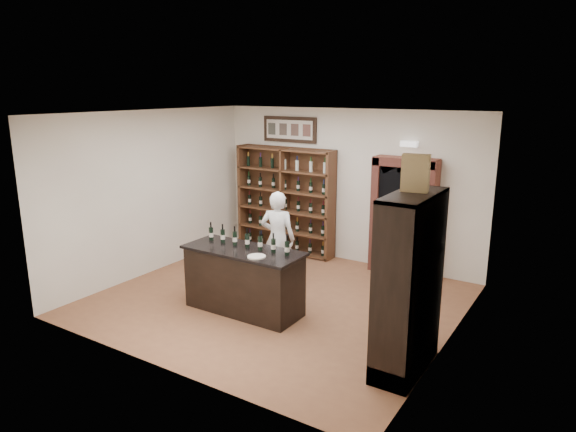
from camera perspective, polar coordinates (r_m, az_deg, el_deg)
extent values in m
plane|color=brown|center=(8.50, -1.29, -9.32)|extent=(5.50, 5.50, 0.00)
plane|color=white|center=(7.81, -1.41, 11.34)|extent=(5.50, 5.50, 0.00)
cube|color=silver|center=(10.15, 6.51, 3.32)|extent=(5.50, 0.04, 3.00)
cube|color=silver|center=(9.79, -14.89, 2.54)|extent=(0.04, 5.00, 3.00)
cube|color=silver|center=(6.94, 17.94, -2.27)|extent=(0.04, 5.00, 3.00)
cube|color=#4F281B|center=(10.82, 0.18, 1.92)|extent=(2.20, 0.02, 2.20)
cube|color=#4F281B|center=(11.28, -4.92, 2.35)|extent=(0.06, 0.38, 2.20)
cube|color=#4F281B|center=(10.15, 4.76, 1.06)|extent=(0.06, 0.38, 2.20)
cube|color=#4F281B|center=(10.68, -0.33, 1.75)|extent=(0.04, 0.38, 2.20)
cube|color=#4F281B|center=(10.95, -0.32, -3.68)|extent=(2.18, 0.38, 0.04)
cube|color=#4F281B|center=(10.83, -0.33, -1.54)|extent=(2.18, 0.38, 0.04)
cube|color=#4F281B|center=(10.72, -0.33, 0.64)|extent=(2.18, 0.38, 0.03)
cube|color=#4F281B|center=(10.63, -0.33, 2.86)|extent=(2.18, 0.38, 0.04)
cube|color=#4F281B|center=(10.56, -0.34, 5.12)|extent=(2.18, 0.38, 0.04)
cube|color=#4F281B|center=(10.50, -0.34, 7.41)|extent=(2.18, 0.38, 0.04)
cube|color=black|center=(10.62, 0.19, 9.59)|extent=(1.25, 0.04, 0.52)
cube|color=black|center=(9.63, 12.70, -0.22)|extent=(0.97, 0.29, 2.05)
cube|color=brown|center=(9.78, 9.83, 0.26)|extent=(0.14, 0.35, 2.15)
cube|color=brown|center=(9.45, 15.59, -0.54)|extent=(0.14, 0.35, 2.15)
cube|color=brown|center=(9.42, 12.99, 5.87)|extent=(1.15, 0.35, 0.16)
cube|color=white|center=(9.48, 13.31, 7.79)|extent=(0.30, 0.10, 0.10)
cube|color=black|center=(7.98, -4.92, -7.32)|extent=(1.80, 0.70, 0.94)
cube|color=black|center=(7.81, -5.00, -3.83)|extent=(1.88, 0.78, 0.04)
cylinder|color=black|center=(8.29, -8.54, -1.97)|extent=(0.07, 0.07, 0.21)
cylinder|color=beige|center=(8.29, -8.54, -2.07)|extent=(0.07, 0.07, 0.07)
cylinder|color=black|center=(8.25, -8.58, -0.97)|extent=(0.03, 0.03, 0.09)
cylinder|color=black|center=(8.14, -7.26, -2.23)|extent=(0.07, 0.07, 0.21)
cylinder|color=beige|center=(8.14, -7.26, -2.33)|extent=(0.07, 0.07, 0.07)
cylinder|color=black|center=(8.10, -7.29, -1.21)|extent=(0.03, 0.03, 0.09)
cylinder|color=black|center=(7.99, -5.93, -2.49)|extent=(0.07, 0.07, 0.21)
cylinder|color=beige|center=(7.99, -5.93, -2.59)|extent=(0.07, 0.07, 0.07)
cylinder|color=black|center=(7.95, -5.96, -1.45)|extent=(0.03, 0.03, 0.09)
cylinder|color=black|center=(7.85, -4.55, -2.76)|extent=(0.07, 0.07, 0.21)
cylinder|color=beige|center=(7.85, -4.55, -2.87)|extent=(0.07, 0.07, 0.07)
cylinder|color=black|center=(7.81, -4.57, -1.71)|extent=(0.03, 0.03, 0.09)
cylinder|color=black|center=(7.71, -3.12, -3.04)|extent=(0.07, 0.07, 0.21)
cylinder|color=beige|center=(7.72, -3.12, -3.15)|extent=(0.07, 0.07, 0.07)
cylinder|color=black|center=(7.67, -3.13, -1.97)|extent=(0.03, 0.03, 0.09)
cylinder|color=black|center=(7.58, -1.64, -3.33)|extent=(0.07, 0.07, 0.21)
cylinder|color=beige|center=(7.59, -1.64, -3.43)|extent=(0.07, 0.07, 0.07)
cylinder|color=black|center=(7.54, -1.64, -2.24)|extent=(0.03, 0.03, 0.09)
cylinder|color=black|center=(7.46, -0.10, -3.62)|extent=(0.07, 0.07, 0.21)
cylinder|color=beige|center=(7.46, -0.10, -3.73)|extent=(0.07, 0.07, 0.07)
cylinder|color=black|center=(7.41, -0.10, -2.51)|extent=(0.03, 0.03, 0.09)
cube|color=black|center=(6.24, 15.26, -7.75)|extent=(0.02, 1.20, 2.20)
cube|color=black|center=(5.80, 11.32, -9.23)|extent=(0.48, 0.04, 2.20)
cube|color=black|center=(6.83, 14.88, -5.84)|extent=(0.48, 0.04, 2.20)
cube|color=black|center=(6.00, 13.82, 2.25)|extent=(0.48, 1.20, 0.04)
cube|color=black|center=(6.72, 12.78, -15.22)|extent=(0.48, 1.20, 0.24)
cube|color=black|center=(6.61, 12.88, -13.47)|extent=(0.48, 1.16, 0.03)
cube|color=black|center=(6.38, 13.15, -9.08)|extent=(0.48, 1.16, 0.03)
cube|color=black|center=(6.19, 13.43, -4.38)|extent=(0.48, 1.16, 0.03)
imported|color=white|center=(8.88, -1.15, -2.54)|extent=(0.70, 0.55, 1.67)
cylinder|color=beige|center=(7.41, -3.51, -4.53)|extent=(0.27, 0.27, 0.02)
cube|color=tan|center=(6.07, 13.98, 4.65)|extent=(0.32, 0.17, 0.44)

